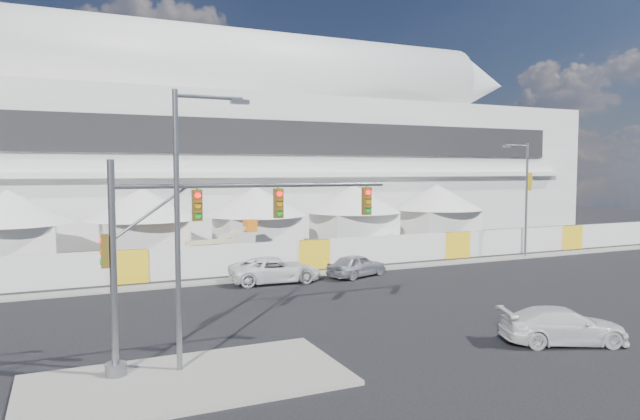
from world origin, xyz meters
name	(u,v)px	position (x,y,z in m)	size (l,w,h in m)	color
ground	(321,335)	(0.00, 0.00, 0.00)	(160.00, 160.00, 0.00)	black
median_island	(188,380)	(-6.00, -3.00, 0.07)	(10.00, 5.00, 0.15)	gray
far_curb	(495,259)	(20.00, 12.50, 0.06)	(80.00, 1.20, 0.12)	gray
stadium	(239,146)	(8.71, 41.50, 9.45)	(80.00, 24.80, 21.98)	silver
tent_row	(202,215)	(0.50, 24.00, 3.15)	(53.40, 8.40, 5.40)	white
hoarding_fence	(314,254)	(6.00, 14.50, 1.00)	(70.00, 0.25, 2.00)	silver
scaffold_tower	(528,176)	(46.00, 36.00, 6.00)	(4.40, 4.40, 12.00)	#595B60
sedan_silver	(357,265)	(7.32, 10.72, 0.72)	(4.25, 1.71, 1.45)	silver
pickup_curb	(275,270)	(2.01, 11.10, 0.76)	(5.49, 2.53, 1.53)	white
pickup_near	(563,326)	(8.12, -4.85, 0.69)	(4.79, 1.95, 1.39)	silver
lot_car_a	(396,242)	(16.05, 20.14, 0.65)	(3.97, 1.38, 1.31)	white
lot_car_b	(543,237)	(29.92, 17.47, 0.69)	(4.07, 1.64, 1.39)	black
traffic_mast	(184,251)	(-5.82, -1.82, 4.05)	(10.14, 0.67, 6.91)	gray
streetlight_median	(184,211)	(-5.85, -2.12, 5.40)	(2.53, 0.25, 9.15)	slate
streetlight_curb	(525,191)	(22.76, 12.50, 5.09)	(2.60, 0.58, 8.77)	gray
boom_lift	(203,256)	(-0.79, 17.93, 0.85)	(6.35, 1.87, 3.17)	orange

